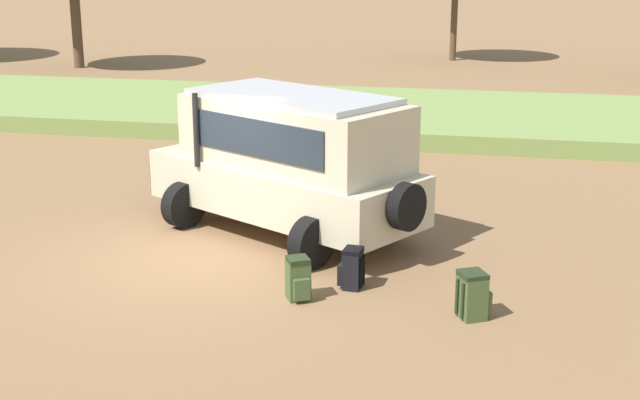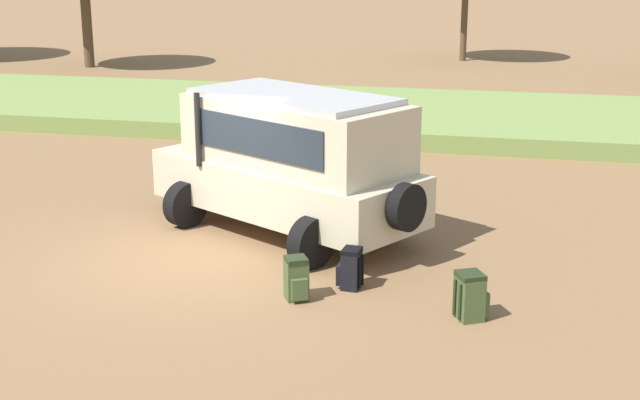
# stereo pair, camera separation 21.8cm
# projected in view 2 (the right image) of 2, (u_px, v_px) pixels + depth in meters

# --- Properties ---
(ground_plane) EXTENTS (320.00, 320.00, 0.00)m
(ground_plane) POSITION_uv_depth(u_px,v_px,m) (189.00, 262.00, 13.93)
(ground_plane) COLOR olive
(grass_bank) EXTENTS (120.00, 7.00, 0.44)m
(grass_bank) POSITION_uv_depth(u_px,v_px,m) (343.00, 113.00, 25.06)
(grass_bank) COLOR olive
(grass_bank) RESTS_ON ground_plane
(safari_vehicle) EXTENTS (5.30, 4.09, 2.44)m
(safari_vehicle) POSITION_uv_depth(u_px,v_px,m) (290.00, 160.00, 14.98)
(safari_vehicle) COLOR beige
(safari_vehicle) RESTS_ON ground_plane
(backpack_beside_front_wheel) EXTENTS (0.41, 0.45, 0.61)m
(backpack_beside_front_wheel) POSITION_uv_depth(u_px,v_px,m) (296.00, 279.00, 12.41)
(backpack_beside_front_wheel) COLOR #42562D
(backpack_beside_front_wheel) RESTS_ON ground_plane
(backpack_cluster_center) EXTENTS (0.38, 0.35, 0.60)m
(backpack_cluster_center) POSITION_uv_depth(u_px,v_px,m) (351.00, 269.00, 12.82)
(backpack_cluster_center) COLOR black
(backpack_cluster_center) RESTS_ON ground_plane
(backpack_near_rear_wheel) EXTENTS (0.50, 0.48, 0.64)m
(backpack_near_rear_wheel) POSITION_uv_depth(u_px,v_px,m) (470.00, 296.00, 11.76)
(backpack_near_rear_wheel) COLOR #42562D
(backpack_near_rear_wheel) RESTS_ON ground_plane
(duffel_bag_low_black_case) EXTENTS (0.82, 0.61, 0.40)m
(duffel_bag_low_black_case) POSITION_uv_depth(u_px,v_px,m) (312.00, 242.00, 14.37)
(duffel_bag_low_black_case) COLOR #4C5133
(duffel_bag_low_black_case) RESTS_ON ground_plane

